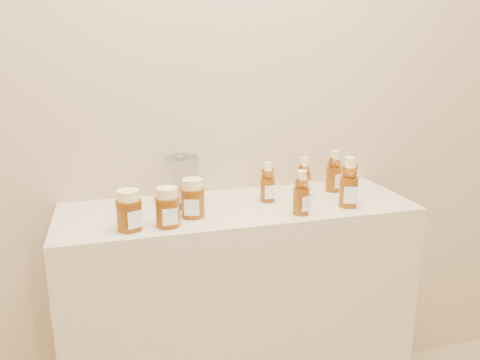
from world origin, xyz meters
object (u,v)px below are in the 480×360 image
object	(u,v)px
bear_bottle_back_left	(268,179)
honey_jar_left	(129,210)
display_table	(239,322)
bear_bottle_front_left	(301,190)
glass_canister	(182,179)

from	to	relation	value
bear_bottle_back_left	honey_jar_left	bearing A→B (deg)	-162.94
display_table	honey_jar_left	bearing A→B (deg)	-161.73
honey_jar_left	bear_bottle_front_left	bearing A→B (deg)	-24.52
display_table	bear_bottle_front_left	world-z (taller)	bear_bottle_front_left
display_table	bear_bottle_back_left	size ratio (longest dim) A/B	7.57
bear_bottle_front_left	honey_jar_left	distance (m)	0.54
display_table	glass_canister	world-z (taller)	glass_canister
bear_bottle_back_left	bear_bottle_front_left	distance (m)	0.17
glass_canister	bear_bottle_back_left	bearing A→B (deg)	-8.25
display_table	glass_canister	xyz separation A→B (m)	(-0.18, 0.07, 0.54)
display_table	honey_jar_left	world-z (taller)	honey_jar_left
bear_bottle_back_left	glass_canister	xyz separation A→B (m)	(-0.29, 0.04, 0.01)
honey_jar_left	display_table	bearing A→B (deg)	-5.11
display_table	bear_bottle_front_left	size ratio (longest dim) A/B	7.33
display_table	bear_bottle_front_left	xyz separation A→B (m)	(0.17, -0.13, 0.53)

